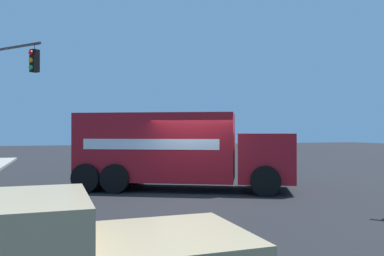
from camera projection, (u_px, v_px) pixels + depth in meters
ground_plane at (191, 194)px, 13.29m from camera, size 100.00×100.00×0.00m
delivery_truck at (177, 150)px, 14.54m from camera, size 5.72×7.99×2.77m
pickup_tan at (28, 254)px, 4.50m from camera, size 2.29×5.22×1.38m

